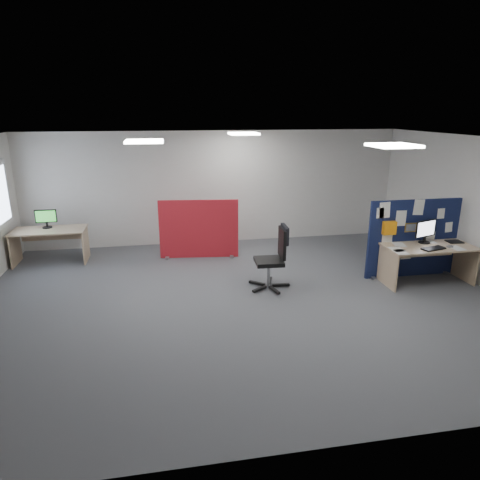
{
  "coord_description": "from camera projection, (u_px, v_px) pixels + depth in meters",
  "views": [
    {
      "loc": [
        -1.23,
        -6.68,
        3.15
      ],
      "look_at": [
        0.02,
        0.27,
        1.0
      ],
      "focal_mm": 32.0,
      "sensor_mm": 36.0,
      "label": 1
    }
  ],
  "objects": [
    {
      "name": "keyboard",
      "position": [
        433.0,
        248.0,
        7.76
      ],
      "size": [
        0.48,
        0.29,
        0.02
      ],
      "primitive_type": "cube",
      "rotation": [
        0.0,
        0.0,
        0.25
      ],
      "color": "black",
      "rests_on": "main_desk"
    },
    {
      "name": "mouse",
      "position": [
        450.0,
        247.0,
        7.86
      ],
      "size": [
        0.1,
        0.06,
        0.03
      ],
      "primitive_type": "cube",
      "rotation": [
        0.0,
        0.0,
        -0.04
      ],
      "color": "gray",
      "rests_on": "main_desk"
    },
    {
      "name": "floor",
      "position": [
        242.0,
        299.0,
        7.42
      ],
      "size": [
        9.0,
        9.0,
        0.0
      ],
      "primitive_type": "plane",
      "color": "#53555B",
      "rests_on": "ground"
    },
    {
      "name": "wall_front",
      "position": [
        314.0,
        325.0,
        3.73
      ],
      "size": [
        9.0,
        0.02,
        2.7
      ],
      "primitive_type": "cube",
      "color": "silver",
      "rests_on": "floor"
    },
    {
      "name": "paper_tray",
      "position": [
        454.0,
        242.0,
        8.19
      ],
      "size": [
        0.3,
        0.24,
        0.01
      ],
      "primitive_type": "cube",
      "rotation": [
        0.0,
        0.0,
        -0.08
      ],
      "color": "black",
      "rests_on": "main_desk"
    },
    {
      "name": "wall_back",
      "position": [
        216.0,
        188.0,
        10.32
      ],
      "size": [
        9.0,
        0.02,
        2.7
      ],
      "primitive_type": "cube",
      "color": "silver",
      "rests_on": "floor"
    },
    {
      "name": "red_divider",
      "position": [
        199.0,
        230.0,
        9.38
      ],
      "size": [
        1.73,
        0.3,
        1.3
      ],
      "rotation": [
        0.0,
        0.0,
        -0.11
      ],
      "color": "#AC162F",
      "rests_on": "floor"
    },
    {
      "name": "monitor_main",
      "position": [
        426.0,
        230.0,
        8.06
      ],
      "size": [
        0.49,
        0.21,
        0.44
      ],
      "rotation": [
        0.0,
        0.0,
        0.32
      ],
      "color": "black",
      "rests_on": "main_desk"
    },
    {
      "name": "ceiling",
      "position": [
        242.0,
        140.0,
        6.63
      ],
      "size": [
        9.0,
        7.0,
        0.02
      ],
      "primitive_type": "cube",
      "color": "white",
      "rests_on": "wall_back"
    },
    {
      "name": "ceiling_lights",
      "position": [
        254.0,
        139.0,
        7.33
      ],
      "size": [
        4.1,
        4.1,
        0.04
      ],
      "color": "white",
      "rests_on": "ceiling"
    },
    {
      "name": "second_desk",
      "position": [
        50.0,
        237.0,
        9.13
      ],
      "size": [
        1.49,
        0.75,
        0.73
      ],
      "color": "tan",
      "rests_on": "floor"
    },
    {
      "name": "monitor_second",
      "position": [
        46.0,
        218.0,
        9.1
      ],
      "size": [
        0.44,
        0.2,
        0.4
      ],
      "rotation": [
        0.0,
        0.0,
        0.02
      ],
      "color": "black",
      "rests_on": "second_desk"
    },
    {
      "name": "main_desk",
      "position": [
        427.0,
        254.0,
        8.03
      ],
      "size": [
        1.66,
        0.74,
        0.73
      ],
      "color": "tan",
      "rests_on": "floor"
    },
    {
      "name": "navy_divider",
      "position": [
        412.0,
        238.0,
        8.28
      ],
      "size": [
        1.86,
        0.3,
        1.54
      ],
      "color": "#0D1433",
      "rests_on": "floor"
    },
    {
      "name": "desk_papers",
      "position": [
        417.0,
        247.0,
        7.89
      ],
      "size": [
        1.36,
        0.83,
        0.0
      ],
      "color": "white",
      "rests_on": "main_desk"
    },
    {
      "name": "office_chair",
      "position": [
        275.0,
        254.0,
        7.74
      ],
      "size": [
        0.75,
        0.77,
        1.16
      ],
      "rotation": [
        0.0,
        0.0,
        -0.05
      ],
      "color": "black",
      "rests_on": "floor"
    }
  ]
}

